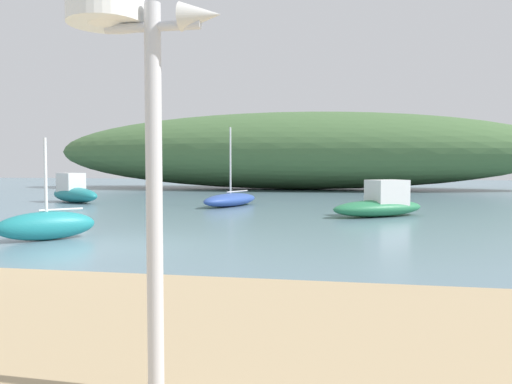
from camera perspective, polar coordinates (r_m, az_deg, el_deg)
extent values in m
plane|color=slate|center=(12.29, -16.07, -6.01)|extent=(120.00, 120.00, 0.00)
ellipsoid|color=#476B3D|center=(41.07, 4.33, 4.69)|extent=(40.68, 11.20, 6.23)
cylinder|color=silver|center=(3.71, -11.50, -1.25)|extent=(0.12, 0.12, 2.86)
cylinder|color=silver|center=(3.83, -11.71, 17.93)|extent=(0.71, 0.07, 0.07)
cylinder|color=white|center=(4.01, -16.75, 19.32)|extent=(0.56, 0.56, 0.22)
cone|color=silver|center=(3.73, -6.32, 19.34)|extent=(0.29, 0.20, 0.20)
ellipsoid|color=#2D4C9E|center=(23.48, -2.92, -0.89)|extent=(2.50, 4.14, 0.61)
cylinder|color=silver|center=(23.43, -2.93, 3.39)|extent=(0.08, 0.08, 3.27)
cylinder|color=silver|center=(23.96, -2.14, 0.08)|extent=(0.67, 1.70, 0.06)
ellipsoid|color=teal|center=(27.48, -19.92, -0.32)|extent=(4.04, 3.17, 0.79)
cube|color=silver|center=(27.81, -20.33, 1.00)|extent=(1.70, 1.56, 1.01)
ellipsoid|color=teal|center=(13.90, -22.72, -3.57)|extent=(2.22, 2.30, 0.73)
cylinder|color=silver|center=(13.82, -22.82, 1.37)|extent=(0.08, 0.08, 2.10)
cylinder|color=silver|center=(13.96, -21.29, -1.88)|extent=(0.79, 0.84, 0.06)
ellipsoid|color=#287A4C|center=(19.26, 13.75, -1.80)|extent=(3.93, 3.28, 0.63)
cube|color=silver|center=(19.47, 14.68, -0.07)|extent=(1.70, 1.61, 0.96)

